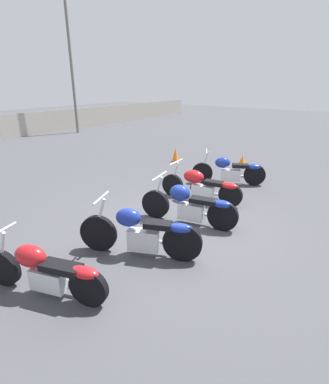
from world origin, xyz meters
TOP-DOWN VIEW (x-y plane):
  - ground_plane at (0.00, 0.00)m, footprint 60.00×60.00m
  - light_pole_left at (6.76, 11.75)m, footprint 0.70×0.35m
  - motorcycle_slot_0 at (-2.99, 0.28)m, footprint 0.83×1.93m
  - motorcycle_slot_1 at (-1.41, -0.13)m, footprint 1.03×2.05m
  - motorcycle_slot_2 at (0.14, -0.15)m, footprint 0.77×2.12m
  - motorcycle_slot_3 at (1.44, 0.30)m, footprint 0.69×2.16m
  - motorcycle_slot_4 at (3.12, 0.28)m, footprint 1.14×1.94m
  - traffic_cone_near at (5.15, 0.71)m, footprint 0.34×0.34m
  - traffic_cone_far at (4.42, 3.09)m, footprint 0.27×0.27m

SIDE VIEW (x-z plane):
  - ground_plane at x=0.00m, z-range 0.00..0.00m
  - traffic_cone_near at x=5.15m, z-range 0.00..0.42m
  - traffic_cone_far at x=4.42m, z-range 0.00..0.52m
  - motorcycle_slot_0 at x=-2.99m, z-range -0.07..0.87m
  - motorcycle_slot_4 at x=3.12m, z-range -0.08..0.90m
  - motorcycle_slot_3 at x=1.44m, z-range -0.06..0.89m
  - motorcycle_slot_2 at x=0.14m, z-range -0.07..0.94m
  - motorcycle_slot_1 at x=-1.41m, z-range -0.08..0.96m
  - light_pole_left at x=6.76m, z-range 0.70..9.54m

